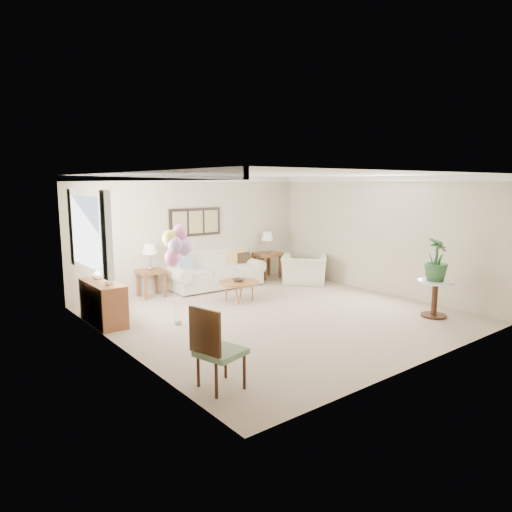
# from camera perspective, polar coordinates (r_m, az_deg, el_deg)

# --- Properties ---
(ground_plane) EXTENTS (6.00, 6.00, 0.00)m
(ground_plane) POSITION_cam_1_polar(r_m,az_deg,el_deg) (8.66, 2.73, -7.34)
(ground_plane) COLOR tan
(room_shell) EXTENTS (6.04, 6.04, 2.60)m
(room_shell) POSITION_cam_1_polar(r_m,az_deg,el_deg) (8.35, 1.82, 3.43)
(room_shell) COLOR beige
(room_shell) RESTS_ON ground
(wall_art_triptych) EXTENTS (1.35, 0.06, 0.65)m
(wall_art_triptych) POSITION_cam_1_polar(r_m,az_deg,el_deg) (10.76, -7.58, 4.23)
(wall_art_triptych) COLOR black
(wall_art_triptych) RESTS_ON ground
(sofa) EXTENTS (2.41, 0.95, 0.88)m
(sofa) POSITION_cam_1_polar(r_m,az_deg,el_deg) (10.86, -5.15, -2.10)
(sofa) COLOR beige
(sofa) RESTS_ON ground
(end_table_left) EXTENTS (0.55, 0.50, 0.60)m
(end_table_left) POSITION_cam_1_polar(r_m,az_deg,el_deg) (10.13, -12.99, -2.21)
(end_table_left) COLOR brown
(end_table_left) RESTS_ON ground
(end_table_right) EXTENTS (0.61, 0.56, 0.67)m
(end_table_right) POSITION_cam_1_polar(r_m,az_deg,el_deg) (11.84, 1.42, -0.08)
(end_table_right) COLOR brown
(end_table_right) RESTS_ON ground
(lamp_left) EXTENTS (0.33, 0.33, 0.58)m
(lamp_left) POSITION_cam_1_polar(r_m,az_deg,el_deg) (10.04, -13.10, 0.80)
(lamp_left) COLOR gray
(lamp_left) RESTS_ON end_table_left
(lamp_right) EXTENTS (0.30, 0.30, 0.53)m
(lamp_right) POSITION_cam_1_polar(r_m,az_deg,el_deg) (11.76, 1.43, 2.39)
(lamp_right) COLOR gray
(lamp_right) RESTS_ON end_table_right
(coffee_table) EXTENTS (0.84, 0.84, 0.42)m
(coffee_table) POSITION_cam_1_polar(r_m,az_deg,el_deg) (9.53, -2.10, -3.39)
(coffee_table) COLOR #945926
(coffee_table) RESTS_ON ground
(decor_bowl) EXTENTS (0.25, 0.25, 0.06)m
(decor_bowl) POSITION_cam_1_polar(r_m,az_deg,el_deg) (9.51, -2.22, -3.04)
(decor_bowl) COLOR #2C2623
(decor_bowl) RESTS_ON coffee_table
(armchair) EXTENTS (1.41, 1.42, 0.69)m
(armchair) POSITION_cam_1_polar(r_m,az_deg,el_deg) (11.26, 6.05, -1.71)
(armchair) COLOR beige
(armchair) RESTS_ON ground
(side_table) EXTENTS (0.63, 0.63, 0.69)m
(side_table) POSITION_cam_1_polar(r_m,az_deg,el_deg) (9.03, 21.49, -3.91)
(side_table) COLOR silver
(side_table) RESTS_ON ground
(potted_plant) EXTENTS (0.53, 0.53, 0.78)m
(potted_plant) POSITION_cam_1_polar(r_m,az_deg,el_deg) (8.93, 21.61, -0.39)
(potted_plant) COLOR #24532A
(potted_plant) RESTS_ON side_table
(accent_chair) EXTENTS (0.61, 0.61, 1.02)m
(accent_chair) POSITION_cam_1_polar(r_m,az_deg,el_deg) (5.52, -5.09, -11.28)
(accent_chair) COLOR gray
(accent_chair) RESTS_ON ground
(credenza) EXTENTS (0.46, 1.20, 0.74)m
(credenza) POSITION_cam_1_polar(r_m,az_deg,el_deg) (8.49, -18.56, -5.57)
(credenza) COLOR brown
(credenza) RESTS_ON ground
(vase_white) EXTENTS (0.19, 0.19, 0.17)m
(vase_white) POSITION_cam_1_polar(r_m,az_deg,el_deg) (8.14, -17.94, -2.85)
(vase_white) COLOR white
(vase_white) RESTS_ON credenza
(vase_sage) EXTENTS (0.23, 0.23, 0.19)m
(vase_sage) POSITION_cam_1_polar(r_m,az_deg,el_deg) (8.66, -19.23, -2.17)
(vase_sage) COLOR beige
(vase_sage) RESTS_ON credenza
(balloon_cluster) EXTENTS (0.48, 0.38, 1.76)m
(balloon_cluster) POSITION_cam_1_polar(r_m,az_deg,el_deg) (7.85, -9.92, 1.38)
(balloon_cluster) COLOR gray
(balloon_cluster) RESTS_ON ground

